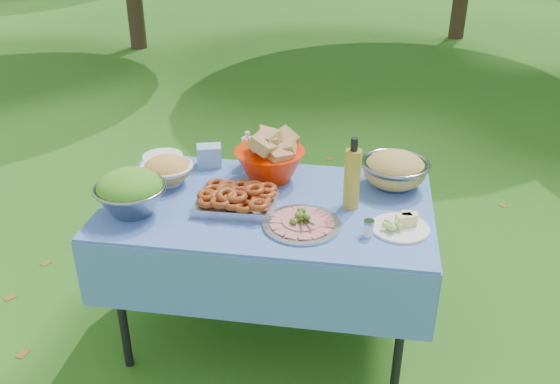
# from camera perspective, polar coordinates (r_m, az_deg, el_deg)

# --- Properties ---
(ground) EXTENTS (80.00, 80.00, 0.00)m
(ground) POSITION_cam_1_polar(r_m,az_deg,el_deg) (3.11, -1.05, -13.43)
(ground) COLOR #1B3D0B
(ground) RESTS_ON ground
(picnic_table) EXTENTS (1.46, 0.86, 0.76)m
(picnic_table) POSITION_cam_1_polar(r_m,az_deg,el_deg) (2.87, -1.11, -7.70)
(picnic_table) COLOR #84C2FE
(picnic_table) RESTS_ON ground
(salad_bowl) EXTENTS (0.39, 0.39, 0.20)m
(salad_bowl) POSITION_cam_1_polar(r_m,az_deg,el_deg) (2.62, -14.21, -0.01)
(salad_bowl) COLOR gray
(salad_bowl) RESTS_ON picnic_table
(pasta_bowl_white) EXTENTS (0.29, 0.29, 0.14)m
(pasta_bowl_white) POSITION_cam_1_polar(r_m,az_deg,el_deg) (2.86, -10.85, 2.10)
(pasta_bowl_white) COLOR white
(pasta_bowl_white) RESTS_ON picnic_table
(plate_stack) EXTENTS (0.25, 0.25, 0.05)m
(plate_stack) POSITION_cam_1_polar(r_m,az_deg,el_deg) (3.08, -11.20, 3.06)
(plate_stack) COLOR white
(plate_stack) RESTS_ON picnic_table
(wipes_box) EXTENTS (0.14, 0.12, 0.11)m
(wipes_box) POSITION_cam_1_polar(r_m,az_deg,el_deg) (3.01, -6.81, 3.48)
(wipes_box) COLOR #89BBD5
(wipes_box) RESTS_ON picnic_table
(sanitizer_bottle) EXTENTS (0.07, 0.07, 0.18)m
(sanitizer_bottle) POSITION_cam_1_polar(r_m,az_deg,el_deg) (3.00, -3.12, 4.24)
(sanitizer_bottle) COLOR #FCA0B3
(sanitizer_bottle) RESTS_ON picnic_table
(bread_bowl) EXTENTS (0.40, 0.40, 0.23)m
(bread_bowl) POSITION_cam_1_polar(r_m,az_deg,el_deg) (2.84, -1.00, 3.39)
(bread_bowl) COLOR #ED2600
(bread_bowl) RESTS_ON picnic_table
(pasta_bowl_steel) EXTENTS (0.43, 0.43, 0.17)m
(pasta_bowl_steel) POSITION_cam_1_polar(r_m,az_deg,el_deg) (2.83, 10.98, 2.15)
(pasta_bowl_steel) COLOR gray
(pasta_bowl_steel) RESTS_ON picnic_table
(fried_tray) EXTENTS (0.35, 0.25, 0.08)m
(fried_tray) POSITION_cam_1_polar(r_m,az_deg,el_deg) (2.62, -4.20, -0.70)
(fried_tray) COLOR #A7A8AB
(fried_tray) RESTS_ON picnic_table
(charcuterie_platter) EXTENTS (0.34, 0.34, 0.08)m
(charcuterie_platter) POSITION_cam_1_polar(r_m,az_deg,el_deg) (2.47, 2.12, -2.49)
(charcuterie_platter) COLOR #A1A3A8
(charcuterie_platter) RESTS_ON picnic_table
(oil_bottle) EXTENTS (0.09, 0.09, 0.33)m
(oil_bottle) POSITION_cam_1_polar(r_m,az_deg,el_deg) (2.58, 6.99, 1.80)
(oil_bottle) COLOR #B09029
(oil_bottle) RESTS_ON picnic_table
(cheese_plate) EXTENTS (0.27, 0.27, 0.07)m
(cheese_plate) POSITION_cam_1_polar(r_m,az_deg,el_deg) (2.50, 11.53, -2.88)
(cheese_plate) COLOR white
(cheese_plate) RESTS_ON picnic_table
(shaker) EXTENTS (0.06, 0.06, 0.07)m
(shaker) POSITION_cam_1_polar(r_m,az_deg,el_deg) (2.43, 8.53, -3.46)
(shaker) COLOR white
(shaker) RESTS_ON picnic_table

